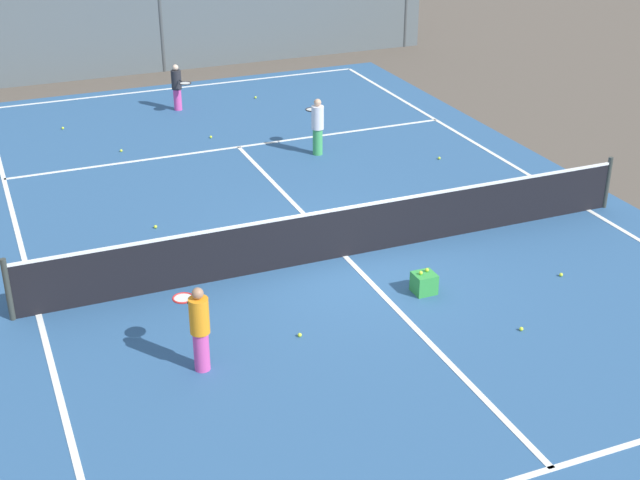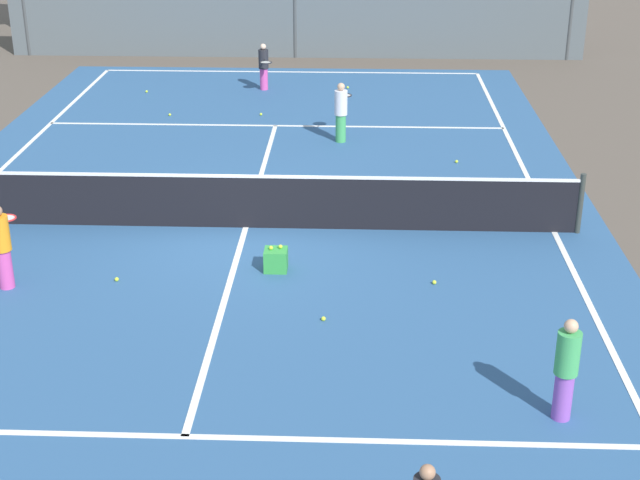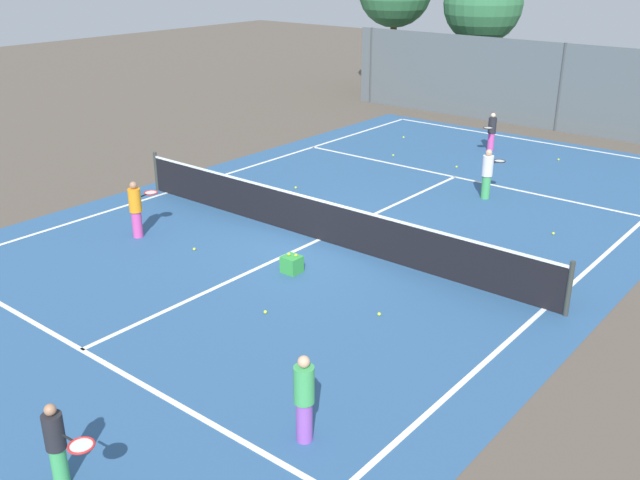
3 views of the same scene
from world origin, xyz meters
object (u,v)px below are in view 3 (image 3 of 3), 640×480
at_px(player_1, 304,398).
at_px(player_6, 57,444).
at_px(player_2, 136,208).
at_px(ball_crate, 292,264).
at_px(tennis_ball_0, 296,188).
at_px(tennis_ball_2, 390,256).
at_px(tennis_ball_7, 559,160).
at_px(player_0, 488,173).
at_px(tennis_ball_9, 503,261).
at_px(player_4, 492,131).
at_px(tennis_ball_10, 265,312).
at_px(tennis_ball_11, 457,167).
at_px(tennis_ball_3, 194,249).
at_px(tennis_ball_1, 553,233).
at_px(tennis_ball_5, 379,314).
at_px(tennis_ball_6, 393,155).
at_px(tennis_ball_8, 404,137).

xyz_separation_m(player_1, player_6, (-1.79, -2.61, -0.06)).
xyz_separation_m(player_2, ball_crate, (4.14, 0.77, -0.53)).
relative_size(tennis_ball_0, tennis_ball_2, 1.00).
distance_m(player_6, tennis_ball_7, 18.58).
height_order(player_0, tennis_ball_0, player_0).
bearing_deg(player_1, tennis_ball_9, 94.39).
bearing_deg(player_1, tennis_ball_0, 131.61).
xyz_separation_m(player_4, tennis_ball_2, (2.46, -9.71, -0.63)).
relative_size(tennis_ball_10, tennis_ball_11, 1.00).
bearing_deg(tennis_ball_0, player_0, 30.31).
distance_m(player_2, tennis_ball_11, 10.31).
bearing_deg(ball_crate, tennis_ball_3, -168.27).
xyz_separation_m(player_0, tennis_ball_3, (-3.40, -7.50, -0.68)).
relative_size(player_6, tennis_ball_10, 18.18).
relative_size(ball_crate, tennis_ball_11, 6.45).
relative_size(player_6, tennis_ball_1, 18.18).
height_order(player_0, ball_crate, player_0).
height_order(tennis_ball_0, tennis_ball_9, same).
bearing_deg(player_4, tennis_ball_1, -52.30).
bearing_deg(tennis_ball_2, player_6, -84.50).
bearing_deg(tennis_ball_3, tennis_ball_5, 1.04).
relative_size(player_0, tennis_ball_9, 20.77).
relative_size(player_4, tennis_ball_7, 19.21).
bearing_deg(player_2, player_4, 77.08).
bearing_deg(tennis_ball_5, player_0, 102.28).
bearing_deg(tennis_ball_1, tennis_ball_10, -109.76).
xyz_separation_m(tennis_ball_3, tennis_ball_6, (-0.93, 9.45, 0.00)).
xyz_separation_m(tennis_ball_3, tennis_ball_10, (3.31, -1.18, 0.00)).
distance_m(tennis_ball_2, tennis_ball_5, 2.73).
xyz_separation_m(tennis_ball_0, tennis_ball_7, (4.66, 7.55, 0.00)).
relative_size(tennis_ball_2, tennis_ball_6, 1.00).
xyz_separation_m(player_4, tennis_ball_7, (2.30, 0.23, -0.63)).
xyz_separation_m(tennis_ball_1, tennis_ball_11, (-4.56, 3.53, 0.00)).
xyz_separation_m(tennis_ball_3, tennis_ball_8, (-1.99, 11.72, 0.00)).
bearing_deg(tennis_ball_10, tennis_ball_0, 126.65).
bearing_deg(player_2, tennis_ball_7, 67.84).
bearing_deg(tennis_ball_8, tennis_ball_10, -67.66).
xyz_separation_m(player_1, player_4, (-5.08, 15.70, -0.03)).
bearing_deg(tennis_ball_9, player_0, 121.94).
distance_m(tennis_ball_9, tennis_ball_11, 7.25).
height_order(tennis_ball_1, tennis_ball_7, same).
height_order(tennis_ball_6, tennis_ball_10, same).
distance_m(ball_crate, tennis_ball_7, 11.92).
bearing_deg(player_1, tennis_ball_8, 118.44).
bearing_deg(tennis_ball_8, ball_crate, -68.24).
relative_size(tennis_ball_5, tennis_ball_6, 1.00).
bearing_deg(tennis_ball_0, player_1, -48.39).
bearing_deg(ball_crate, tennis_ball_10, -63.92).
bearing_deg(player_4, tennis_ball_6, -128.04).
relative_size(tennis_ball_3, tennis_ball_9, 1.00).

